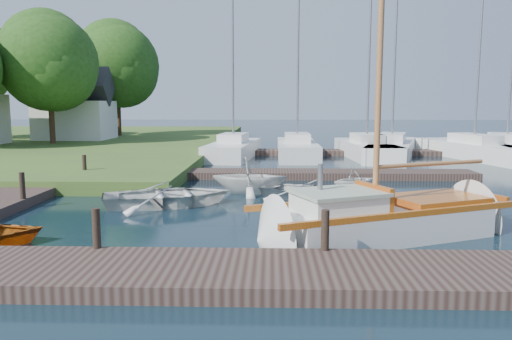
{
  "coord_description": "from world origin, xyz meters",
  "views": [
    {
      "loc": [
        0.44,
        -14.49,
        3.16
      ],
      "look_at": [
        0.0,
        0.0,
        1.2
      ],
      "focal_mm": 35.0,
      "sensor_mm": 36.0,
      "label": 1
    }
  ],
  "objects_px": {
    "tender_b": "(250,174)",
    "marina_boat_5": "(506,148)",
    "tender_a": "(168,193)",
    "mooring_post_1": "(96,228)",
    "tree_7": "(117,65)",
    "marina_boat_0": "(233,148)",
    "sailboat": "(387,222)",
    "tender_d": "(356,177)",
    "mooring_post_5": "(84,165)",
    "marina_boat_1": "(297,147)",
    "mooring_post_4": "(22,186)",
    "tender_c": "(311,189)",
    "marina_boat_2": "(367,148)",
    "mooring_post_2": "(325,230)",
    "tree_3": "(49,62)",
    "marina_boat_3": "(392,148)",
    "house_c": "(75,111)",
    "marina_boat_4": "(474,149)"
  },
  "relations": [
    {
      "from": "tender_b",
      "to": "marina_boat_5",
      "type": "distance_m",
      "value": 18.74
    },
    {
      "from": "tender_a",
      "to": "mooring_post_1",
      "type": "bearing_deg",
      "value": 160.57
    },
    {
      "from": "tree_7",
      "to": "marina_boat_0",
      "type": "bearing_deg",
      "value": -49.08
    },
    {
      "from": "sailboat",
      "to": "tender_d",
      "type": "relative_size",
      "value": 5.25
    },
    {
      "from": "marina_boat_5",
      "to": "mooring_post_5",
      "type": "bearing_deg",
      "value": 122.04
    },
    {
      "from": "marina_boat_1",
      "to": "marina_boat_5",
      "type": "distance_m",
      "value": 12.15
    },
    {
      "from": "marina_boat_0",
      "to": "marina_boat_5",
      "type": "xyz_separation_m",
      "value": [
        15.86,
        0.57,
        -0.0
      ]
    },
    {
      "from": "mooring_post_4",
      "to": "tender_d",
      "type": "height_order",
      "value": "mooring_post_4"
    },
    {
      "from": "tender_c",
      "to": "marina_boat_2",
      "type": "relative_size",
      "value": 0.29
    },
    {
      "from": "marina_boat_5",
      "to": "tender_d",
      "type": "bearing_deg",
      "value": 144.13
    },
    {
      "from": "mooring_post_2",
      "to": "tender_b",
      "type": "bearing_deg",
      "value": 103.03
    },
    {
      "from": "mooring_post_2",
      "to": "tree_7",
      "type": "relative_size",
      "value": 0.09
    },
    {
      "from": "mooring_post_4",
      "to": "tree_3",
      "type": "height_order",
      "value": "tree_3"
    },
    {
      "from": "tree_7",
      "to": "tender_a",
      "type": "bearing_deg",
      "value": -70.03
    },
    {
      "from": "tender_c",
      "to": "tree_7",
      "type": "bearing_deg",
      "value": 55.01
    },
    {
      "from": "marina_boat_1",
      "to": "tender_b",
      "type": "bearing_deg",
      "value": 169.28
    },
    {
      "from": "mooring_post_1",
      "to": "marina_boat_3",
      "type": "distance_m",
      "value": 22.25
    },
    {
      "from": "mooring_post_4",
      "to": "tree_7",
      "type": "relative_size",
      "value": 0.09
    },
    {
      "from": "mooring_post_5",
      "to": "tender_b",
      "type": "bearing_deg",
      "value": -18.0
    },
    {
      "from": "tender_c",
      "to": "house_c",
      "type": "height_order",
      "value": "house_c"
    },
    {
      "from": "sailboat",
      "to": "tree_3",
      "type": "bearing_deg",
      "value": 105.83
    },
    {
      "from": "mooring_post_2",
      "to": "marina_boat_3",
      "type": "relative_size",
      "value": 0.07
    },
    {
      "from": "sailboat",
      "to": "tender_b",
      "type": "height_order",
      "value": "sailboat"
    },
    {
      "from": "mooring_post_4",
      "to": "tender_b",
      "type": "distance_m",
      "value": 7.26
    },
    {
      "from": "marina_boat_4",
      "to": "sailboat",
      "type": "bearing_deg",
      "value": 138.73
    },
    {
      "from": "mooring_post_4",
      "to": "sailboat",
      "type": "xyz_separation_m",
      "value": [
        10.21,
        -2.82,
        -0.36
      ]
    },
    {
      "from": "mooring_post_5",
      "to": "tender_d",
      "type": "bearing_deg",
      "value": -8.55
    },
    {
      "from": "tender_d",
      "to": "tree_7",
      "type": "distance_m",
      "value": 28.01
    },
    {
      "from": "mooring_post_4",
      "to": "tender_b",
      "type": "relative_size",
      "value": 0.31
    },
    {
      "from": "marina_boat_3",
      "to": "tree_7",
      "type": "distance_m",
      "value": 23.24
    },
    {
      "from": "mooring_post_4",
      "to": "tree_7",
      "type": "height_order",
      "value": "tree_7"
    },
    {
      "from": "sailboat",
      "to": "tender_c",
      "type": "relative_size",
      "value": 2.88
    },
    {
      "from": "tender_a",
      "to": "marina_boat_5",
      "type": "relative_size",
      "value": 0.35
    },
    {
      "from": "mooring_post_1",
      "to": "mooring_post_5",
      "type": "height_order",
      "value": "same"
    },
    {
      "from": "sailboat",
      "to": "tender_c",
      "type": "bearing_deg",
      "value": 84.02
    },
    {
      "from": "mooring_post_4",
      "to": "mooring_post_1",
      "type": "bearing_deg",
      "value": -51.34
    },
    {
      "from": "mooring_post_4",
      "to": "marina_boat_0",
      "type": "distance_m",
      "value": 15.16
    },
    {
      "from": "mooring_post_1",
      "to": "tender_d",
      "type": "height_order",
      "value": "mooring_post_1"
    },
    {
      "from": "tender_d",
      "to": "marina_boat_5",
      "type": "distance_m",
      "value": 15.55
    },
    {
      "from": "mooring_post_2",
      "to": "mooring_post_1",
      "type": "bearing_deg",
      "value": 180.0
    },
    {
      "from": "house_c",
      "to": "marina_boat_0",
      "type": "bearing_deg",
      "value": -32.4
    },
    {
      "from": "tender_c",
      "to": "tree_3",
      "type": "bearing_deg",
      "value": 69.52
    },
    {
      "from": "sailboat",
      "to": "marina_boat_4",
      "type": "height_order",
      "value": "marina_boat_4"
    },
    {
      "from": "mooring_post_4",
      "to": "tender_d",
      "type": "bearing_deg",
      "value": 18.06
    },
    {
      "from": "tree_3",
      "to": "mooring_post_1",
      "type": "bearing_deg",
      "value": -64.49
    },
    {
      "from": "mooring_post_2",
      "to": "house_c",
      "type": "xyz_separation_m",
      "value": [
        -15.5,
        27.0,
        1.88
      ]
    },
    {
      "from": "tender_d",
      "to": "marina_boat_3",
      "type": "xyz_separation_m",
      "value": [
        3.96,
        11.22,
        0.08
      ]
    },
    {
      "from": "sailboat",
      "to": "marina_boat_4",
      "type": "distance_m",
      "value": 19.09
    },
    {
      "from": "marina_boat_3",
      "to": "tree_7",
      "type": "bearing_deg",
      "value": 77.64
    },
    {
      "from": "tender_c",
      "to": "marina_boat_4",
      "type": "relative_size",
      "value": 0.35
    }
  ]
}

